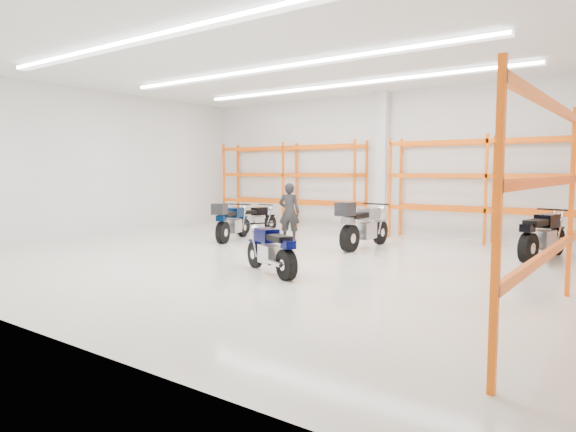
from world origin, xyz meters
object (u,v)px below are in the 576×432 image
Objects in this scene: motorcycle_back_b at (231,222)px; motorcycle_main at (272,251)px; motorcycle_back_c at (362,226)px; structural_column at (383,163)px; standing_man at (289,212)px; motorcycle_back_a at (255,220)px; motorcycle_back_d at (542,236)px.

motorcycle_main is at bearing -38.25° from motorcycle_back_b.
motorcycle_back_c is 3.80m from structural_column.
standing_man is at bearing -113.31° from structural_column.
structural_column reaches higher than motorcycle_back_a.
motorcycle_back_a is at bearing -45.08° from standing_man.
motorcycle_back_a is 2.14m from standing_man.
motorcycle_back_a is 0.82× the size of motorcycle_back_d.
motorcycle_back_d is at bearing 13.51° from motorcycle_back_c.
standing_man is (-2.38, 0.10, 0.24)m from motorcycle_back_c.
motorcycle_back_d is (7.80, 1.87, -0.01)m from motorcycle_back_b.
motorcycle_back_c is at bearing 154.58° from standing_man.
motorcycle_back_b is 1.28× the size of standing_man.
motorcycle_back_d is 5.83m from structural_column.
motorcycle_main is at bearing -128.28° from motorcycle_back_d.
motorcycle_back_a is at bearing -179.36° from motorcycle_back_d.
motorcycle_back_a is at bearing -144.18° from structural_column.
motorcycle_main is 0.80× the size of motorcycle_back_d.
motorcycle_back_c is at bearing -166.49° from motorcycle_back_d.
standing_man is (-2.54, 4.07, 0.38)m from motorcycle_main.
structural_column reaches higher than motorcycle_back_b.
motorcycle_back_b is at bearing -166.57° from motorcycle_back_c.
motorcycle_back_c reaches higher than motorcycle_back_d.
standing_man reaches higher than motorcycle_back_d.
structural_column is at bearing 107.23° from motorcycle_back_c.
motorcycle_main is at bearing -87.73° from motorcycle_back_c.
motorcycle_back_a is 0.77× the size of motorcycle_back_c.
motorcycle_back_d reaches higher than motorcycle_back_a.
motorcycle_back_a is at bearing 168.48° from motorcycle_back_c.
motorcycle_back_c is (4.33, -0.88, 0.17)m from motorcycle_back_a.
standing_man reaches higher than motorcycle_back_b.
motorcycle_back_b is 1.71m from standing_man.
standing_man reaches higher than motorcycle_back_c.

